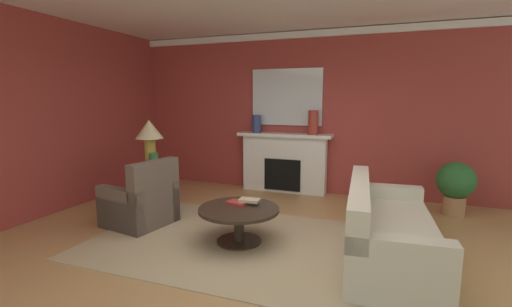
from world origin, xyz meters
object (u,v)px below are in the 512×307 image
object	(u,v)px
sofa	(386,233)
table_lamp	(149,134)
potted_plant	(456,184)
vase_mantel_right	(313,123)
coffee_table	(239,217)
vase_on_side_table	(154,161)
mantel_mirror	(287,97)
vase_mantel_left	(256,124)
side_table	(152,184)
armchair_near_window	(141,204)
fireplace	(284,164)

from	to	relation	value
sofa	table_lamp	distance (m)	3.77
potted_plant	vase_mantel_right	bearing A→B (deg)	169.73
coffee_table	vase_on_side_table	distance (m)	1.93
mantel_mirror	vase_mantel_left	bearing A→B (deg)	-162.82
vase_mantel_left	mantel_mirror	bearing A→B (deg)	17.18
table_lamp	vase_mantel_left	distance (m)	2.09
coffee_table	vase_mantel_right	bearing A→B (deg)	80.56
coffee_table	table_lamp	distance (m)	2.24
side_table	vase_mantel_left	bearing A→B (deg)	54.75
side_table	table_lamp	world-z (taller)	table_lamp
table_lamp	potted_plant	distance (m)	4.83
vase_mantel_left	vase_mantel_right	distance (m)	1.10
sofa	armchair_near_window	xyz separation A→B (m)	(-3.25, -0.06, 0.01)
vase_on_side_table	coffee_table	bearing A→B (deg)	-21.74
armchair_near_window	potted_plant	world-z (taller)	armchair_near_window
armchair_near_window	vase_on_side_table	xyz separation A→B (m)	(-0.19, 0.59, 0.51)
fireplace	coffee_table	bearing A→B (deg)	-87.06
sofa	armchair_near_window	bearing A→B (deg)	-178.93
table_lamp	vase_on_side_table	world-z (taller)	table_lamp
potted_plant	coffee_table	bearing A→B (deg)	-142.20
side_table	potted_plant	bearing A→B (deg)	15.66
table_lamp	vase_mantel_right	bearing A→B (deg)	36.47
armchair_near_window	vase_on_side_table	world-z (taller)	armchair_near_window
sofa	vase_mantel_right	distance (m)	2.88
vase_mantel_right	table_lamp	bearing A→B (deg)	-143.53
vase_mantel_right	mantel_mirror	bearing A→B (deg)	162.82
fireplace	table_lamp	distance (m)	2.57
mantel_mirror	sofa	distance (m)	3.47
sofa	vase_mantel_right	xyz separation A→B (m)	(-1.29, 2.35, 1.05)
coffee_table	vase_on_side_table	bearing A→B (deg)	158.26
mantel_mirror	vase_mantel_right	world-z (taller)	mantel_mirror
table_lamp	sofa	bearing A→B (deg)	-10.20
potted_plant	vase_mantel_left	bearing A→B (deg)	173.02
vase_on_side_table	table_lamp	bearing A→B (deg)	141.34
fireplace	vase_on_side_table	distance (m)	2.48
vase_mantel_left	potted_plant	bearing A→B (deg)	-6.98
sofa	vase_mantel_left	xyz separation A→B (m)	(-2.39, 2.35, 1.00)
side_table	potted_plant	size ratio (longest dim) A/B	0.84
side_table	table_lamp	bearing A→B (deg)	0.00
armchair_near_window	side_table	xyz separation A→B (m)	(-0.34, 0.71, 0.09)
mantel_mirror	sofa	xyz separation A→B (m)	(1.84, -2.52, -1.51)
sofa	potted_plant	bearing A→B (deg)	62.76
side_table	vase_mantel_left	size ratio (longest dim) A/B	2.06
fireplace	mantel_mirror	size ratio (longest dim) A/B	1.32
mantel_mirror	fireplace	bearing A→B (deg)	-90.00
coffee_table	table_lamp	world-z (taller)	table_lamp
fireplace	armchair_near_window	distance (m)	2.85
sofa	potted_plant	size ratio (longest dim) A/B	2.58
fireplace	side_table	size ratio (longest dim) A/B	2.57
sofa	coffee_table	distance (m)	1.72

